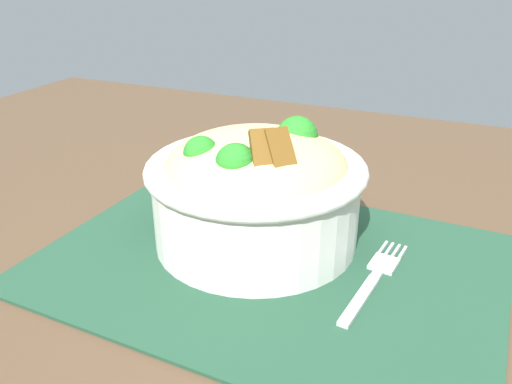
% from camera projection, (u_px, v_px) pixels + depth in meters
% --- Properties ---
extents(table, '(1.37, 1.00, 0.76)m').
position_uv_depth(table, '(274.00, 306.00, 0.50)').
color(table, '#4C3826').
rests_on(table, ground_plane).
extents(placemat, '(0.40, 0.30, 0.00)m').
position_uv_depth(placemat, '(264.00, 260.00, 0.47)').
color(placemat, '#1E422D').
rests_on(placemat, table).
extents(bowl, '(0.20, 0.20, 0.12)m').
position_uv_depth(bowl, '(256.00, 186.00, 0.48)').
color(bowl, silver).
rests_on(bowl, placemat).
extents(fork, '(0.03, 0.13, 0.00)m').
position_uv_depth(fork, '(375.00, 276.00, 0.44)').
color(fork, '#BEBEBE').
rests_on(fork, placemat).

